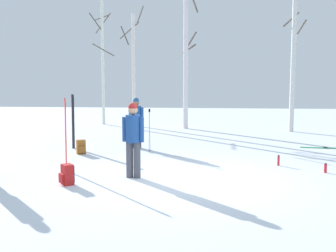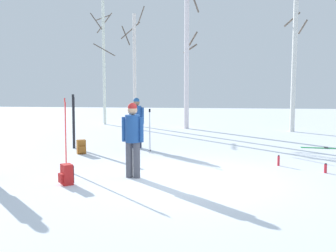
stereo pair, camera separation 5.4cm
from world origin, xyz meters
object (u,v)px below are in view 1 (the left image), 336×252
water_bottle_0 (325,168)px  birch_tree_1 (133,67)px  ski_poles_0 (149,129)px  person_0 (136,119)px  birch_tree_0 (103,61)px  ski_pair_planted_1 (66,135)px  ski_pair_lying_0 (327,148)px  birch_tree_2 (186,60)px  person_1 (133,135)px  birch_tree_3 (294,44)px  water_bottle_1 (278,161)px  ski_pair_planted_0 (73,122)px  backpack_0 (67,175)px  backpack_1 (81,147)px

water_bottle_0 → birch_tree_1: (-6.96, 10.64, 3.04)m
ski_poles_0 → person_0: bearing=124.4°
water_bottle_0 → birch_tree_0: 14.72m
ski_poles_0 → birch_tree_0: size_ratio=0.20×
ski_pair_planted_1 → birch_tree_1: (-0.65, 11.18, 2.25)m
ski_pair_lying_0 → birch_tree_2: bearing=132.2°
person_1 → ski_poles_0: size_ratio=1.23×
water_bottle_0 → birch_tree_2: birch_tree_2 is taller
person_0 → water_bottle_0: (5.31, -3.20, -0.87)m
ski_pair_planted_1 → birch_tree_3: size_ratio=0.23×
person_1 → water_bottle_1: size_ratio=6.05×
water_bottle_0 → person_0: bearing=149.0°
ski_pair_planted_0 → birch_tree_2: 7.91m
water_bottle_1 → birch_tree_0: bearing=126.7°
birch_tree_3 → ski_poles_0: bearing=-130.8°
ski_poles_0 → birch_tree_3: (5.65, 6.56, 3.33)m
backpack_0 → backpack_1: bearing=105.2°
birch_tree_0 → ski_poles_0: bearing=-65.3°
ski_poles_0 → water_bottle_0: 5.28m
birch_tree_2 → birch_tree_3: size_ratio=0.84×
ski_pair_planted_0 → backpack_0: 5.02m
birch_tree_1 → person_0: bearing=-77.5°
ski_pair_lying_0 → backpack_0: bearing=-140.7°
birch_tree_0 → birch_tree_2: bearing=-19.3°
birch_tree_2 → birch_tree_3: birch_tree_3 is taller
ski_pair_lying_0 → birch_tree_0: birch_tree_0 is taller
ski_poles_0 → backpack_1: (-2.08, -0.48, -0.53)m
ski_pair_planted_0 → birch_tree_2: birch_tree_2 is taller
birch_tree_2 → water_bottle_1: bearing=-70.8°
person_0 → birch_tree_2: bearing=79.0°
ski_pair_lying_0 → backpack_1: bearing=-165.7°
ski_pair_planted_1 → backpack_1: 2.52m
ski_pair_planted_1 → person_0: bearing=75.1°
person_1 → ski_pair_planted_1: 1.85m
birch_tree_0 → birch_tree_3: size_ratio=0.86×
person_1 → ski_poles_0: (-0.18, 3.34, -0.24)m
ski_pair_lying_0 → ski_poles_0: size_ratio=1.25×
backpack_0 → birch_tree_2: bearing=81.4°
water_bottle_1 → birch_tree_0: birch_tree_0 is taller
birch_tree_3 → ski_pair_lying_0: bearing=-87.8°
person_1 → water_bottle_1: (3.53, 1.77, -0.85)m
birch_tree_1 → birch_tree_2: size_ratio=0.95×
backpack_1 → birch_tree_0: birch_tree_0 is taller
ski_pair_planted_1 → backpack_0: bearing=-67.9°
person_1 → birch_tree_3: (5.47, 9.90, 3.10)m
ski_pair_planted_0 → water_bottle_1: 6.82m
ski_poles_0 → backpack_1: 2.20m
person_0 → ski_pair_planted_0: 2.13m
birch_tree_0 → ski_pair_lying_0: bearing=-36.6°
ski_poles_0 → birch_tree_2: size_ratio=0.21×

